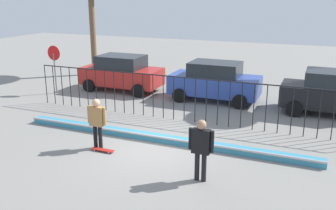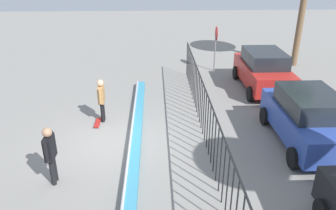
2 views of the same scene
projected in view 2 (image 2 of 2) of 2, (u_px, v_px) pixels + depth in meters
The scene contains 9 objects.
ground_plane at pixel (118, 142), 11.77m from camera, with size 60.00×60.00×0.00m, color gray.
bowl_coping_ledge at pixel (136, 139), 11.74m from camera, with size 11.00×0.41×0.27m.
perimeter_fence at pixel (206, 112), 11.41m from camera, with size 14.04×0.04×1.85m.
skateboarder at pixel (101, 97), 12.85m from camera, with size 0.70×0.26×1.74m.
skateboard at pixel (98, 123), 12.99m from camera, with size 0.80×0.20×0.07m.
camera_operator at pixel (50, 151), 9.25m from camera, with size 0.73×0.27×1.80m.
parked_car_red at pixel (263, 70), 16.04m from camera, with size 4.30×2.12×1.90m.
parked_car_blue at pixel (308, 118), 11.33m from camera, with size 4.30×2.12×1.90m.
stop_sign at pixel (216, 43), 18.31m from camera, with size 0.76×0.07×2.50m.
Camera 2 is at (10.23, 1.36, 6.07)m, focal length 35.48 mm.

